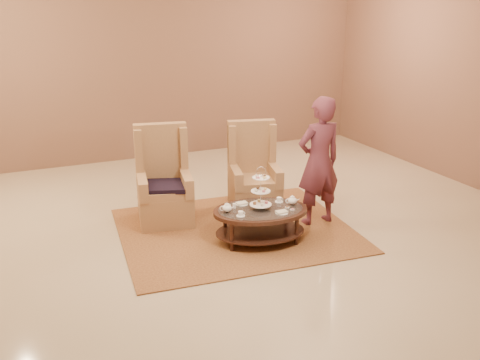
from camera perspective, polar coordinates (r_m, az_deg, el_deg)
name	(u,v)px	position (r m, az deg, el deg)	size (l,w,h in m)	color
ground	(241,245)	(6.21, 0.16, -6.99)	(8.00, 8.00, 0.00)	#BFAE8E
ceiling	(241,245)	(6.21, 0.16, -6.99)	(8.00, 8.00, 0.02)	silver
wall_back	(147,57)	(9.44, -9.94, 12.75)	(8.00, 0.04, 3.50)	brown
rug	(235,230)	(6.58, -0.49, -5.35)	(2.93, 2.51, 0.01)	olive
tea_table	(260,215)	(6.18, 2.19, -3.73)	(1.22, 0.95, 0.92)	black
armchair_left	(164,189)	(6.82, -8.11, -0.98)	(0.77, 0.79, 1.22)	#AA7C50
armchair_right	(254,180)	(7.14, 1.45, -0.04)	(0.77, 0.79, 1.17)	#AA7C50
person	(319,162)	(6.60, 8.42, 1.94)	(0.60, 0.41, 1.62)	#592632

